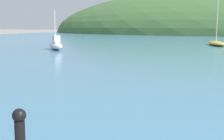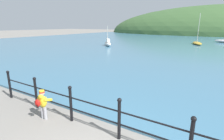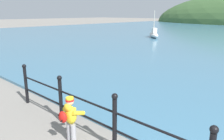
# 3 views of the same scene
# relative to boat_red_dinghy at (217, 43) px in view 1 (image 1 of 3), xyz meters

# --- Properties ---
(boat_red_dinghy) EXTENTS (2.19, 4.05, 4.65)m
(boat_red_dinghy) POSITION_rel_boat_red_dinghy_xyz_m (0.00, 0.00, 0.00)
(boat_red_dinghy) COLOR gold
(boat_red_dinghy) RESTS_ON water
(boat_far_left) EXTENTS (2.50, 2.61, 2.83)m
(boat_far_left) POSITION_rel_boat_red_dinghy_xyz_m (-10.80, -8.89, 0.13)
(boat_far_left) COLOR silver
(boat_far_left) RESTS_ON water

